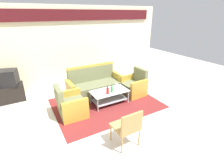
{
  "coord_description": "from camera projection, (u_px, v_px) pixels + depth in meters",
  "views": [
    {
      "loc": [
        -2.17,
        -3.0,
        2.53
      ],
      "look_at": [
        -0.0,
        0.83,
        0.65
      ],
      "focal_mm": 26.63,
      "sensor_mm": 36.0,
      "label": 1
    }
  ],
  "objects": [
    {
      "name": "ground_plane",
      "position": [
        128.0,
        117.0,
        4.38
      ],
      "size": [
        14.0,
        14.0,
        0.0
      ],
      "primitive_type": "plane",
      "color": "beige"
    },
    {
      "name": "wall_back",
      "position": [
        83.0,
        44.0,
        6.24
      ],
      "size": [
        6.52,
        0.19,
        2.8
      ],
      "color": "beige",
      "rests_on": "ground"
    },
    {
      "name": "rug",
      "position": [
        106.0,
        103.0,
        5.05
      ],
      "size": [
        3.02,
        2.23,
        0.01
      ],
      "primitive_type": "cube",
      "color": "maroon",
      "rests_on": "ground"
    },
    {
      "name": "couch",
      "position": [
        95.0,
        86.0,
        5.49
      ],
      "size": [
        1.81,
        0.75,
        0.96
      ],
      "rotation": [
        0.0,
        0.0,
        3.15
      ],
      "color": "#6B704C",
      "rests_on": "rug"
    },
    {
      "name": "armchair_left",
      "position": [
        71.0,
        106.0,
        4.37
      ],
      "size": [
        0.72,
        0.78,
        0.85
      ],
      "rotation": [
        0.0,
        0.0,
        -1.6
      ],
      "color": "#6B704C",
      "rests_on": "rug"
    },
    {
      "name": "armchair_right",
      "position": [
        133.0,
        86.0,
        5.54
      ],
      "size": [
        0.73,
        0.79,
        0.85
      ],
      "rotation": [
        0.0,
        0.0,
        1.62
      ],
      "color": "#6B704C",
      "rests_on": "rug"
    },
    {
      "name": "coffee_table",
      "position": [
        109.0,
        95.0,
        4.97
      ],
      "size": [
        1.1,
        0.6,
        0.4
      ],
      "color": "silver",
      "rests_on": "rug"
    },
    {
      "name": "bottle_red",
      "position": [
        108.0,
        91.0,
        4.7
      ],
      "size": [
        0.08,
        0.08,
        0.25
      ],
      "color": "red",
      "rests_on": "coffee_table"
    },
    {
      "name": "bottle_green",
      "position": [
        112.0,
        89.0,
        4.81
      ],
      "size": [
        0.06,
        0.06,
        0.25
      ],
      "color": "#2D8C38",
      "rests_on": "coffee_table"
    },
    {
      "name": "cup",
      "position": [
        117.0,
        85.0,
        5.19
      ],
      "size": [
        0.08,
        0.08,
        0.1
      ],
      "primitive_type": "cylinder",
      "color": "silver",
      "rests_on": "coffee_table"
    },
    {
      "name": "tv_stand",
      "position": [
        10.0,
        93.0,
        5.12
      ],
      "size": [
        0.8,
        0.5,
        0.52
      ],
      "primitive_type": "cube",
      "color": "black",
      "rests_on": "ground"
    },
    {
      "name": "television",
      "position": [
        6.0,
        78.0,
        4.92
      ],
      "size": [
        0.69,
        0.58,
        0.48
      ],
      "rotation": [
        0.0,
        0.0,
        2.88
      ],
      "color": "black",
      "rests_on": "tv_stand"
    },
    {
      "name": "wicker_chair",
      "position": [
        128.0,
        126.0,
        3.26
      ],
      "size": [
        0.49,
        0.49,
        0.84
      ],
      "rotation": [
        0.0,
        0.0,
        0.02
      ],
      "color": "#AD844C",
      "rests_on": "ground"
    }
  ]
}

